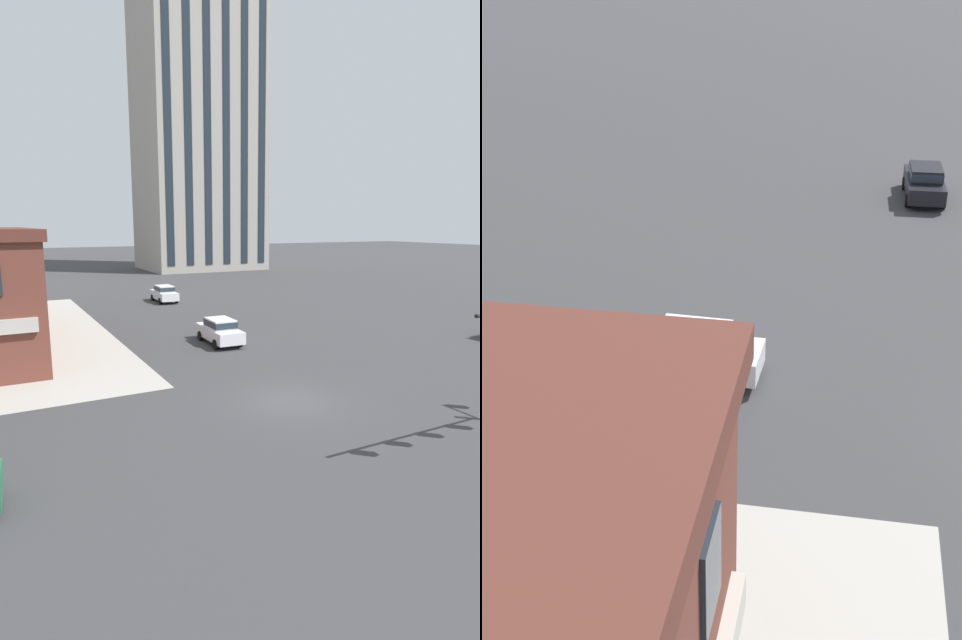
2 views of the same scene
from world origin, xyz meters
TOP-DOWN VIEW (x-y plane):
  - car_main_northbound_far at (1.72, 11.07)m, footprint 2.03×4.47m
  - car_cross_eastbound at (20.26, 3.24)m, footprint 4.44×1.98m

SIDE VIEW (x-z plane):
  - car_main_northbound_far at x=1.72m, z-range 0.08..1.76m
  - car_cross_eastbound at x=20.26m, z-range 0.08..1.76m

